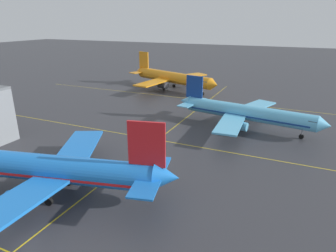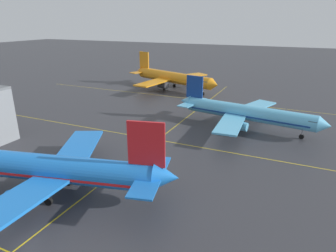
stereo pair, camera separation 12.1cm
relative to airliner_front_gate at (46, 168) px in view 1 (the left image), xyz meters
name	(u,v)px [view 1 (the left image)]	position (x,y,z in m)	size (l,w,h in m)	color
ground_plane	(26,242)	(5.27, -9.05, -4.22)	(600.00, 600.00, 0.00)	#333338
airliner_front_gate	(46,168)	(0.00, 0.00, 0.00)	(39.44, 33.54, 12.37)	blue
airliner_second_row	(245,113)	(20.82, 41.33, -0.38)	(36.22, 30.92, 11.27)	#5BB7E5
airliner_third_row	(172,78)	(-12.39, 73.61, 0.10)	(39.56, 33.87, 12.67)	orange
taxiway_markings	(158,140)	(5.27, 25.80, -4.22)	(129.24, 121.62, 0.01)	yellow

